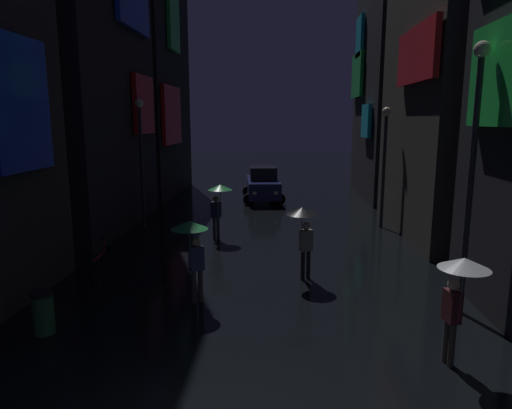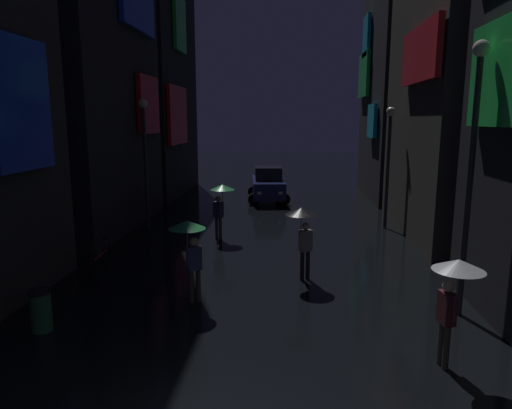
{
  "view_description": "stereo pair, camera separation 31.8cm",
  "coord_description": "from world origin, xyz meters",
  "px_view_note": "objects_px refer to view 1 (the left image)",
  "views": [
    {
      "loc": [
        0.71,
        -5.27,
        4.51
      ],
      "look_at": [
        0.0,
        8.01,
        2.02
      ],
      "focal_mm": 32.0,
      "sensor_mm": 36.0,
      "label": 1
    },
    {
      "loc": [
        1.03,
        -5.25,
        4.51
      ],
      "look_at": [
        0.0,
        8.01,
        2.02
      ],
      "focal_mm": 32.0,
      "sensor_mm": 36.0,
      "label": 2
    }
  ],
  "objects_px": {
    "pedestrian_foreground_right_green": "(192,239)",
    "trash_bin": "(43,312)",
    "pedestrian_far_right_green": "(219,196)",
    "car_distant": "(263,184)",
    "streetlamp_left_far": "(141,148)",
    "pedestrian_foreground_left_black": "(303,223)",
    "streetlamp_right_far": "(385,152)",
    "bicycle_parked_at_storefront": "(100,261)",
    "streetlamp_right_near": "(473,152)",
    "pedestrian_midstreet_centre_clear": "(460,281)"
  },
  "relations": [
    {
      "from": "pedestrian_foreground_right_green",
      "to": "trash_bin",
      "type": "xyz_separation_m",
      "value": [
        -2.89,
        -1.73,
        -1.2
      ]
    },
    {
      "from": "pedestrian_far_right_green",
      "to": "trash_bin",
      "type": "relative_size",
      "value": 2.28
    },
    {
      "from": "car_distant",
      "to": "streetlamp_left_far",
      "type": "height_order",
      "value": "streetlamp_left_far"
    },
    {
      "from": "pedestrian_far_right_green",
      "to": "trash_bin",
      "type": "height_order",
      "value": "pedestrian_far_right_green"
    },
    {
      "from": "pedestrian_far_right_green",
      "to": "trash_bin",
      "type": "distance_m",
      "value": 8.4
    },
    {
      "from": "trash_bin",
      "to": "pedestrian_foreground_left_black",
      "type": "bearing_deg",
      "value": 32.28
    },
    {
      "from": "pedestrian_foreground_left_black",
      "to": "streetlamp_left_far",
      "type": "bearing_deg",
      "value": 136.38
    },
    {
      "from": "car_distant",
      "to": "pedestrian_foreground_left_black",
      "type": "bearing_deg",
      "value": -82.79
    },
    {
      "from": "pedestrian_far_right_green",
      "to": "streetlamp_right_far",
      "type": "bearing_deg",
      "value": 20.04
    },
    {
      "from": "pedestrian_foreground_left_black",
      "to": "bicycle_parked_at_storefront",
      "type": "height_order",
      "value": "pedestrian_foreground_left_black"
    },
    {
      "from": "streetlamp_right_near",
      "to": "pedestrian_foreground_right_green",
      "type": "bearing_deg",
      "value": 178.63
    },
    {
      "from": "car_distant",
      "to": "streetlamp_right_near",
      "type": "distance_m",
      "value": 15.96
    },
    {
      "from": "pedestrian_foreground_right_green",
      "to": "pedestrian_midstreet_centre_clear",
      "type": "bearing_deg",
      "value": -26.43
    },
    {
      "from": "streetlamp_left_far",
      "to": "trash_bin",
      "type": "relative_size",
      "value": 5.72
    },
    {
      "from": "pedestrian_foreground_left_black",
      "to": "pedestrian_far_right_green",
      "type": "relative_size",
      "value": 1.0
    },
    {
      "from": "streetlamp_right_near",
      "to": "trash_bin",
      "type": "distance_m",
      "value": 10.0
    },
    {
      "from": "streetlamp_right_far",
      "to": "pedestrian_midstreet_centre_clear",
      "type": "bearing_deg",
      "value": -95.44
    },
    {
      "from": "pedestrian_foreground_right_green",
      "to": "streetlamp_right_far",
      "type": "bearing_deg",
      "value": 53.06
    },
    {
      "from": "streetlamp_right_far",
      "to": "pedestrian_far_right_green",
      "type": "bearing_deg",
      "value": -159.96
    },
    {
      "from": "pedestrian_foreground_left_black",
      "to": "trash_bin",
      "type": "distance_m",
      "value": 6.81
    },
    {
      "from": "car_distant",
      "to": "streetlamp_right_near",
      "type": "bearing_deg",
      "value": -70.46
    },
    {
      "from": "pedestrian_foreground_right_green",
      "to": "streetlamp_right_near",
      "type": "distance_m",
      "value": 6.76
    },
    {
      "from": "bicycle_parked_at_storefront",
      "to": "streetlamp_right_far",
      "type": "bearing_deg",
      "value": 33.86
    },
    {
      "from": "pedestrian_far_right_green",
      "to": "trash_bin",
      "type": "xyz_separation_m",
      "value": [
        -2.72,
        -7.85,
        -1.2
      ]
    },
    {
      "from": "bicycle_parked_at_storefront",
      "to": "streetlamp_left_far",
      "type": "xyz_separation_m",
      "value": [
        -0.4,
        5.83,
        2.95
      ]
    },
    {
      "from": "pedestrian_midstreet_centre_clear",
      "to": "bicycle_parked_at_storefront",
      "type": "bearing_deg",
      "value": 150.94
    },
    {
      "from": "pedestrian_foreground_left_black",
      "to": "streetlamp_right_far",
      "type": "xyz_separation_m",
      "value": [
        3.63,
        6.68,
        1.5
      ]
    },
    {
      "from": "pedestrian_foreground_left_black",
      "to": "car_distant",
      "type": "distance_m",
      "value": 12.92
    },
    {
      "from": "pedestrian_foreground_right_green",
      "to": "car_distant",
      "type": "height_order",
      "value": "pedestrian_foreground_right_green"
    },
    {
      "from": "bicycle_parked_at_storefront",
      "to": "trash_bin",
      "type": "xyz_separation_m",
      "value": [
        0.3,
        -3.81,
        0.08
      ]
    },
    {
      "from": "pedestrian_far_right_green",
      "to": "streetlamp_right_near",
      "type": "distance_m",
      "value": 9.34
    },
    {
      "from": "pedestrian_foreground_right_green",
      "to": "bicycle_parked_at_storefront",
      "type": "bearing_deg",
      "value": 146.82
    },
    {
      "from": "pedestrian_midstreet_centre_clear",
      "to": "trash_bin",
      "type": "distance_m",
      "value": 8.37
    },
    {
      "from": "pedestrian_foreground_right_green",
      "to": "streetlamp_right_near",
      "type": "bearing_deg",
      "value": -1.37
    },
    {
      "from": "pedestrian_far_right_green",
      "to": "pedestrian_midstreet_centre_clear",
      "type": "bearing_deg",
      "value": -57.89
    },
    {
      "from": "pedestrian_foreground_left_black",
      "to": "streetlamp_right_far",
      "type": "relative_size",
      "value": 0.42
    },
    {
      "from": "bicycle_parked_at_storefront",
      "to": "streetlamp_right_near",
      "type": "height_order",
      "value": "streetlamp_right_near"
    },
    {
      "from": "pedestrian_far_right_green",
      "to": "bicycle_parked_at_storefront",
      "type": "bearing_deg",
      "value": -126.78
    },
    {
      "from": "pedestrian_far_right_green",
      "to": "streetlamp_right_far",
      "type": "height_order",
      "value": "streetlamp_right_far"
    },
    {
      "from": "pedestrian_foreground_right_green",
      "to": "trash_bin",
      "type": "height_order",
      "value": "pedestrian_foreground_right_green"
    },
    {
      "from": "pedestrian_far_right_green",
      "to": "car_distant",
      "type": "relative_size",
      "value": 0.5
    },
    {
      "from": "pedestrian_midstreet_centre_clear",
      "to": "trash_bin",
      "type": "xyz_separation_m",
      "value": [
        -8.23,
        0.93,
        -1.2
      ]
    },
    {
      "from": "pedestrian_foreground_left_black",
      "to": "streetlamp_right_near",
      "type": "xyz_separation_m",
      "value": [
        3.63,
        -2.01,
        2.13
      ]
    },
    {
      "from": "pedestrian_foreground_left_black",
      "to": "bicycle_parked_at_storefront",
      "type": "distance_m",
      "value": 6.11
    },
    {
      "from": "pedestrian_midstreet_centre_clear",
      "to": "trash_bin",
      "type": "bearing_deg",
      "value": 173.55
    },
    {
      "from": "bicycle_parked_at_storefront",
      "to": "streetlamp_left_far",
      "type": "distance_m",
      "value": 6.55
    },
    {
      "from": "pedestrian_foreground_left_black",
      "to": "trash_bin",
      "type": "bearing_deg",
      "value": -147.72
    },
    {
      "from": "pedestrian_far_right_green",
      "to": "streetlamp_left_far",
      "type": "bearing_deg",
      "value": 152.35
    },
    {
      "from": "pedestrian_foreground_right_green",
      "to": "trash_bin",
      "type": "bearing_deg",
      "value": -149.11
    },
    {
      "from": "pedestrian_foreground_right_green",
      "to": "bicycle_parked_at_storefront",
      "type": "xyz_separation_m",
      "value": [
        -3.19,
        2.09,
        -1.28
      ]
    }
  ]
}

